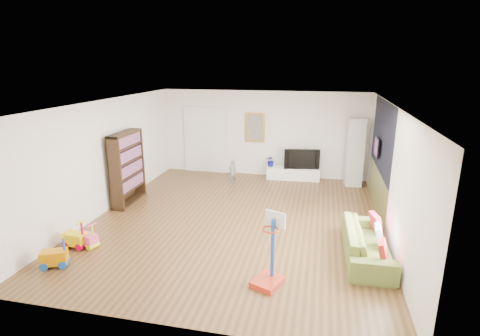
% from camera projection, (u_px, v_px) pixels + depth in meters
% --- Properties ---
extents(floor, '(6.50, 7.50, 0.00)m').
position_uv_depth(floor, '(236.00, 220.00, 8.72)').
color(floor, brown).
rests_on(floor, ground).
extents(ceiling, '(6.50, 7.50, 0.00)m').
position_uv_depth(ceiling, '(236.00, 103.00, 7.99)').
color(ceiling, white).
rests_on(ceiling, ground).
extents(wall_back, '(6.50, 0.00, 2.70)m').
position_uv_depth(wall_back, '(263.00, 134.00, 11.88)').
color(wall_back, white).
rests_on(wall_back, ground).
extents(wall_front, '(6.50, 0.00, 2.70)m').
position_uv_depth(wall_front, '(171.00, 239.00, 4.83)').
color(wall_front, silver).
rests_on(wall_front, ground).
extents(wall_left, '(0.00, 7.50, 2.70)m').
position_uv_depth(wall_left, '(105.00, 157.00, 9.03)').
color(wall_left, silver).
rests_on(wall_left, ground).
extents(wall_right, '(0.00, 7.50, 2.70)m').
position_uv_depth(wall_right, '(390.00, 173.00, 7.68)').
color(wall_right, silver).
rests_on(wall_right, ground).
extents(navy_accent, '(0.01, 3.20, 1.70)m').
position_uv_depth(navy_accent, '(382.00, 136.00, 8.86)').
color(navy_accent, black).
rests_on(navy_accent, wall_right).
extents(olive_wainscot, '(0.01, 3.20, 1.00)m').
position_uv_depth(olive_wainscot, '(377.00, 190.00, 9.23)').
color(olive_wainscot, brown).
rests_on(olive_wainscot, wall_right).
extents(doorway, '(1.45, 0.06, 2.10)m').
position_uv_depth(doorway, '(206.00, 141.00, 12.32)').
color(doorway, white).
rests_on(doorway, ground).
extents(painting_back, '(0.62, 0.06, 0.92)m').
position_uv_depth(painting_back, '(255.00, 128.00, 11.84)').
color(painting_back, gold).
rests_on(painting_back, wall_back).
extents(artwork_right, '(0.04, 0.56, 0.46)m').
position_uv_depth(artwork_right, '(377.00, 147.00, 9.14)').
color(artwork_right, '#7F3F8C').
rests_on(artwork_right, wall_right).
extents(media_console, '(1.65, 0.49, 0.38)m').
position_uv_depth(media_console, '(293.00, 173.00, 11.70)').
color(media_console, white).
rests_on(media_console, ground).
extents(tall_cabinet, '(0.50, 0.50, 2.02)m').
position_uv_depth(tall_cabinet, '(355.00, 152.00, 10.95)').
color(tall_cabinet, silver).
rests_on(tall_cabinet, ground).
extents(bookshelf, '(0.36, 1.28, 1.86)m').
position_uv_depth(bookshelf, '(127.00, 168.00, 9.57)').
color(bookshelf, '#322112').
rests_on(bookshelf, ground).
extents(sofa, '(0.84, 2.04, 0.59)m').
position_uv_depth(sofa, '(367.00, 243.00, 6.99)').
color(sofa, olive).
rests_on(sofa, ground).
extents(basketball_hoop, '(0.59, 0.64, 1.24)m').
position_uv_depth(basketball_hoop, '(268.00, 250.00, 6.03)').
color(basketball_hoop, red).
rests_on(basketball_hoop, ground).
extents(ride_on_yellow, '(0.45, 0.30, 0.58)m').
position_uv_depth(ride_on_yellow, '(75.00, 234.00, 7.36)').
color(ride_on_yellow, '#FCDB02').
rests_on(ride_on_yellow, ground).
extents(ride_on_orange, '(0.51, 0.42, 0.58)m').
position_uv_depth(ride_on_orange, '(53.00, 252.00, 6.66)').
color(ride_on_orange, '#CF8100').
rests_on(ride_on_orange, ground).
extents(ride_on_pink, '(0.44, 0.33, 0.51)m').
position_uv_depth(ride_on_pink, '(87.00, 235.00, 7.39)').
color(ride_on_pink, '#FD4C8C').
rests_on(ride_on_pink, ground).
extents(child, '(0.32, 0.32, 0.74)m').
position_uv_depth(child, '(232.00, 171.00, 11.27)').
color(child, slate).
rests_on(child, ground).
extents(tv, '(1.09, 0.33, 0.62)m').
position_uv_depth(tv, '(301.00, 158.00, 11.51)').
color(tv, black).
rests_on(tv, media_console).
extents(vase_plant, '(0.36, 0.33, 0.36)m').
position_uv_depth(vase_plant, '(271.00, 161.00, 11.75)').
color(vase_plant, '#0C0E87').
rests_on(vase_plant, media_console).
extents(pillow_left, '(0.16, 0.36, 0.35)m').
position_uv_depth(pillow_left, '(383.00, 251.00, 6.33)').
color(pillow_left, '#AF221E').
rests_on(pillow_left, sofa).
extents(pillow_center, '(0.14, 0.39, 0.39)m').
position_uv_depth(pillow_center, '(379.00, 236.00, 6.88)').
color(pillow_center, silver).
rests_on(pillow_center, sofa).
extents(pillow_right, '(0.19, 0.39, 0.37)m').
position_uv_depth(pillow_right, '(376.00, 223.00, 7.45)').
color(pillow_right, '#C62041').
rests_on(pillow_right, sofa).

